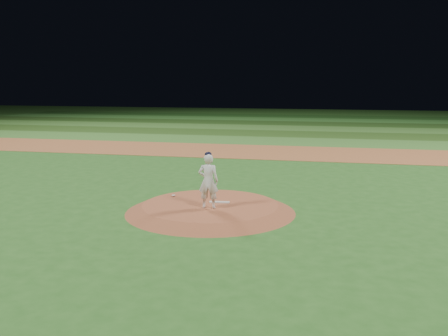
# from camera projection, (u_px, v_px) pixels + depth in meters

# --- Properties ---
(ground) EXTENTS (120.00, 120.00, 0.00)m
(ground) POSITION_uv_depth(u_px,v_px,m) (210.00, 212.00, 16.21)
(ground) COLOR #24581C
(ground) RESTS_ON ground
(infield_dirt_band) EXTENTS (70.00, 6.00, 0.02)m
(infield_dirt_band) POSITION_uv_depth(u_px,v_px,m) (268.00, 152.00, 29.66)
(infield_dirt_band) COLOR #94552E
(infield_dirt_band) RESTS_ON ground
(outfield_stripe_0) EXTENTS (70.00, 5.00, 0.02)m
(outfield_stripe_0) POSITION_uv_depth(u_px,v_px,m) (279.00, 141.00, 34.95)
(outfield_stripe_0) COLOR #356C27
(outfield_stripe_0) RESTS_ON ground
(outfield_stripe_1) EXTENTS (70.00, 5.00, 0.02)m
(outfield_stripe_1) POSITION_uv_depth(u_px,v_px,m) (286.00, 134.00, 39.75)
(outfield_stripe_1) COLOR #234616
(outfield_stripe_1) RESTS_ON ground
(outfield_stripe_2) EXTENTS (70.00, 5.00, 0.02)m
(outfield_stripe_2) POSITION_uv_depth(u_px,v_px,m) (292.00, 128.00, 44.55)
(outfield_stripe_2) COLOR #356826
(outfield_stripe_2) RESTS_ON ground
(outfield_stripe_3) EXTENTS (70.00, 5.00, 0.02)m
(outfield_stripe_3) POSITION_uv_depth(u_px,v_px,m) (296.00, 123.00, 49.36)
(outfield_stripe_3) COLOR #1E4014
(outfield_stripe_3) RESTS_ON ground
(outfield_stripe_4) EXTENTS (70.00, 5.00, 0.02)m
(outfield_stripe_4) POSITION_uv_depth(u_px,v_px,m) (300.00, 120.00, 54.16)
(outfield_stripe_4) COLOR #2D6B26
(outfield_stripe_4) RESTS_ON ground
(outfield_stripe_5) EXTENTS (70.00, 5.00, 0.02)m
(outfield_stripe_5) POSITION_uv_depth(u_px,v_px,m) (303.00, 116.00, 58.96)
(outfield_stripe_5) COLOR #1B4717
(outfield_stripe_5) RESTS_ON ground
(pitchers_mound) EXTENTS (5.50, 5.50, 0.25)m
(pitchers_mound) POSITION_uv_depth(u_px,v_px,m) (210.00, 208.00, 16.19)
(pitchers_mound) COLOR brown
(pitchers_mound) RESTS_ON ground
(pitching_rubber) EXTENTS (0.68, 0.24, 0.03)m
(pitching_rubber) POSITION_uv_depth(u_px,v_px,m) (219.00, 202.00, 16.38)
(pitching_rubber) COLOR beige
(pitching_rubber) RESTS_ON pitchers_mound
(rosin_bag) EXTENTS (0.13, 0.13, 0.07)m
(rosin_bag) POSITION_uv_depth(u_px,v_px,m) (173.00, 196.00, 17.23)
(rosin_bag) COLOR silver
(rosin_bag) RESTS_ON pitchers_mound
(pitcher_on_mound) EXTENTS (0.67, 0.48, 1.79)m
(pitcher_on_mound) POSITION_uv_depth(u_px,v_px,m) (208.00, 181.00, 15.53)
(pitcher_on_mound) COLOR silver
(pitcher_on_mound) RESTS_ON pitchers_mound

